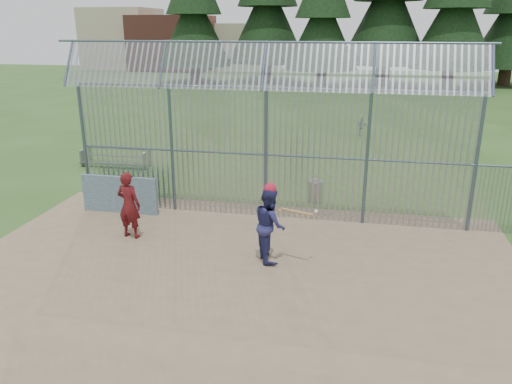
% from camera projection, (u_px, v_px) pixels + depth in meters
% --- Properties ---
extents(ground, '(120.00, 120.00, 0.00)m').
position_uv_depth(ground, '(240.00, 266.00, 12.48)').
color(ground, '#2D511E').
rests_on(ground, ground).
extents(dirt_infield, '(14.00, 10.00, 0.02)m').
position_uv_depth(dirt_infield, '(236.00, 275.00, 12.01)').
color(dirt_infield, '#756047').
rests_on(dirt_infield, ground).
extents(dugout_wall, '(2.50, 0.12, 1.20)m').
position_uv_depth(dugout_wall, '(120.00, 194.00, 15.84)').
color(dugout_wall, '#38566B').
rests_on(dugout_wall, dirt_infield).
extents(batter, '(1.04, 1.14, 1.91)m').
position_uv_depth(batter, '(270.00, 224.00, 12.51)').
color(batter, navy).
rests_on(batter, dirt_infield).
extents(onlooker, '(0.76, 0.56, 1.91)m').
position_uv_depth(onlooker, '(129.00, 205.00, 13.87)').
color(onlooker, maroon).
rests_on(onlooker, dirt_infield).
extents(bg_kid_seated, '(0.64, 0.35, 1.03)m').
position_uv_depth(bg_kid_seated, '(362.00, 127.00, 26.96)').
color(bg_kid_seated, slate).
rests_on(bg_kid_seated, ground).
extents(batting_gear, '(1.36, 0.47, 0.69)m').
position_uv_depth(batting_gear, '(274.00, 192.00, 12.19)').
color(batting_gear, '#B11732').
rests_on(batting_gear, ground).
extents(trash_can, '(0.56, 0.56, 0.82)m').
position_uv_depth(trash_can, '(315.00, 191.00, 16.94)').
color(trash_can, '#96989F').
rests_on(trash_can, ground).
extents(bleacher, '(3.00, 0.95, 0.72)m').
position_uv_depth(bleacher, '(116.00, 157.00, 21.26)').
color(bleacher, slate).
rests_on(bleacher, ground).
extents(backstop_fence, '(20.09, 0.81, 5.30)m').
position_uv_depth(backstop_fence, '(326.00, 146.00, 14.59)').
color(backstop_fence, '#47566B').
rests_on(backstop_fence, ground).
extents(distant_buildings, '(26.50, 10.50, 8.00)m').
position_uv_depth(distant_buildings, '(168.00, 42.00, 68.19)').
color(distant_buildings, brown).
rests_on(distant_buildings, ground).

